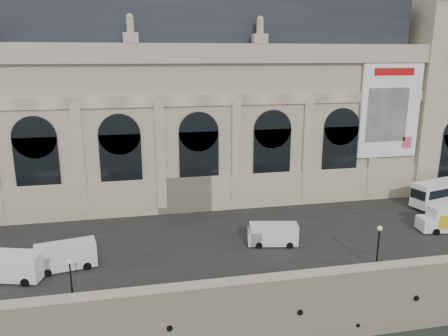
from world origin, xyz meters
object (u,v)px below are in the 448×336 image
(van_c, at_px, (270,234))
(van_b, at_px, (62,257))
(lamp_left, at_px, (71,281))
(van_a, at_px, (7,266))
(lamp_right, at_px, (378,249))

(van_c, bearing_deg, van_b, -176.48)
(van_b, bearing_deg, lamp_left, -74.93)
(van_a, xyz_separation_m, lamp_left, (6.46, -5.20, 0.60))
(van_a, relative_size, van_b, 1.03)
(lamp_left, bearing_deg, lamp_right, -0.52)
(van_a, bearing_deg, lamp_right, -8.86)
(van_b, height_order, lamp_right, lamp_right)
(van_c, distance_m, lamp_right, 11.58)
(lamp_right, bearing_deg, lamp_left, 179.48)
(van_a, xyz_separation_m, lamp_right, (34.98, -5.46, 0.96))
(van_b, bearing_deg, van_a, -166.46)
(lamp_left, xyz_separation_m, lamp_right, (28.52, -0.26, 0.37))
(van_a, height_order, van_b, van_a)
(van_a, relative_size, lamp_right, 1.37)
(van_c, relative_size, lamp_left, 1.45)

